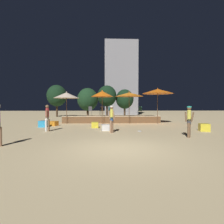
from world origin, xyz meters
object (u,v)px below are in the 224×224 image
at_px(cube_seat_2, 204,127).
at_px(bistro_chair_1, 110,110).
at_px(background_tree_3, 125,99).
at_px(cube_seat_0, 105,127).
at_px(background_tree_1, 57,96).
at_px(patio_umbrella_0, 129,94).
at_px(frisbee_disc, 140,131).
at_px(background_tree_2, 88,99).
at_px(cube_seat_1, 95,125).
at_px(patio_umbrella_1, 102,94).
at_px(bistro_chair_3, 140,110).
at_px(cube_seat_3, 54,123).
at_px(cube_seat_4, 44,124).
at_px(person_1, 112,118).
at_px(patio_umbrella_2, 158,91).
at_px(patio_umbrella_3, 66,95).
at_px(person_0, 47,117).
at_px(background_tree_0, 107,96).
at_px(person_2, 189,120).
at_px(bistro_chair_0, 102,110).
at_px(bistro_chair_2, 90,110).

relative_size(cube_seat_2, bistro_chair_1, 0.79).
relative_size(bistro_chair_1, background_tree_3, 0.21).
distance_m(cube_seat_0, background_tree_1, 17.96).
relative_size(patio_umbrella_0, frisbee_disc, 11.55).
bearing_deg(background_tree_2, background_tree_3, 40.68).
bearing_deg(cube_seat_1, cube_seat_0, -64.16).
bearing_deg(bistro_chair_1, patio_umbrella_0, 129.32).
bearing_deg(patio_umbrella_1, background_tree_2, 107.01).
bearing_deg(bistro_chair_3, cube_seat_3, 5.34).
relative_size(cube_seat_4, bistro_chair_1, 0.73).
relative_size(cube_seat_4, person_1, 0.40).
bearing_deg(cube_seat_0, patio_umbrella_1, 93.18).
xyz_separation_m(patio_umbrella_2, cube_seat_4, (-9.68, -2.28, -2.77)).
bearing_deg(person_1, patio_umbrella_2, 178.47).
bearing_deg(patio_umbrella_2, cube_seat_0, -137.71).
distance_m(patio_umbrella_3, cube_seat_4, 3.75).
distance_m(patio_umbrella_3, person_0, 5.27).
bearing_deg(cube_seat_3, bistro_chair_1, 37.81).
relative_size(cube_seat_0, background_tree_3, 0.14).
xyz_separation_m(cube_seat_1, background_tree_2, (-1.39, 9.11, 2.28)).
relative_size(patio_umbrella_1, person_1, 1.89).
bearing_deg(patio_umbrella_0, background_tree_2, 125.30).
bearing_deg(cube_seat_0, patio_umbrella_2, 42.29).
bearing_deg(person_1, bistro_chair_3, -166.28).
distance_m(patio_umbrella_2, person_0, 10.01).
bearing_deg(background_tree_0, patio_umbrella_1, -93.46).
height_order(patio_umbrella_2, patio_umbrella_3, patio_umbrella_2).
relative_size(person_2, background_tree_2, 0.41).
bearing_deg(bistro_chair_3, background_tree_0, -84.54).
distance_m(cube_seat_4, background_tree_1, 14.45).
height_order(patio_umbrella_0, cube_seat_4, patio_umbrella_0).
height_order(patio_umbrella_2, background_tree_1, background_tree_1).
bearing_deg(person_2, background_tree_3, -139.41).
bearing_deg(bistro_chair_0, patio_umbrella_1, 65.72).
distance_m(cube_seat_4, bistro_chair_3, 9.29).
height_order(person_1, background_tree_0, background_tree_0).
xyz_separation_m(patio_umbrella_0, background_tree_1, (-9.70, 11.58, 0.57)).
height_order(cube_seat_1, bistro_chair_2, bistro_chair_2).
xyz_separation_m(bistro_chair_0, background_tree_3, (3.43, 8.77, 1.48)).
height_order(person_2, frisbee_disc, person_2).
relative_size(cube_seat_1, cube_seat_3, 0.70).
bearing_deg(bistro_chair_2, patio_umbrella_3, -138.06).
bearing_deg(bistro_chair_2, bistro_chair_0, -25.27).
xyz_separation_m(patio_umbrella_1, bistro_chair_2, (-1.29, 2.42, -1.50)).
relative_size(background_tree_2, background_tree_3, 0.93).
xyz_separation_m(cube_seat_1, frisbee_disc, (2.97, -2.05, -0.20)).
xyz_separation_m(person_1, bistro_chair_3, (3.20, 7.06, 0.35)).
xyz_separation_m(cube_seat_4, background_tree_1, (-2.67, 13.88, 3.03)).
height_order(bistro_chair_0, background_tree_2, background_tree_2).
relative_size(frisbee_disc, background_tree_3, 0.06).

